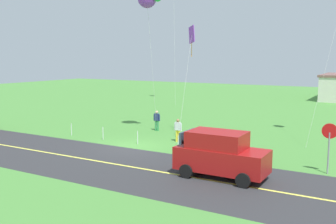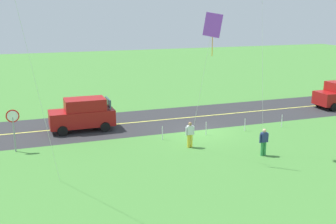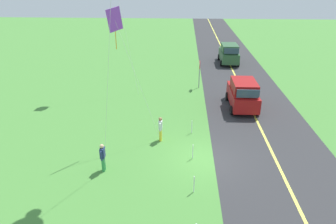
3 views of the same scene
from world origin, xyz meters
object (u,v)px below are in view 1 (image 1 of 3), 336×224
car_suv_foreground (220,154)px  person_adult_companion (157,120)px  kite_red_low (192,36)px  person_adult_near (178,130)px  stop_sign (329,138)px

car_suv_foreground → person_adult_companion: size_ratio=2.75×
car_suv_foreground → kite_red_low: 11.81m
car_suv_foreground → person_adult_near: bearing=133.0°
stop_sign → person_adult_near: stop_sign is taller
person_adult_near → kite_red_low: bearing=-21.6°
person_adult_companion → kite_red_low: kite_red_low is taller
person_adult_companion → kite_red_low: 7.18m
stop_sign → person_adult_companion: bearing=157.5°
stop_sign → person_adult_near: bearing=164.5°
person_adult_near → stop_sign: bearing=-131.7°
stop_sign → kite_red_low: bearing=153.4°
person_adult_near → kite_red_low: size_ratio=0.20×
car_suv_foreground → person_adult_companion: bearing=135.7°
person_adult_near → kite_red_low: (-0.19, 2.35, 6.40)m
person_adult_companion → person_adult_near: bearing=52.5°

